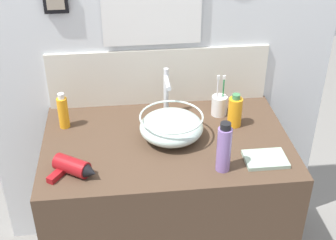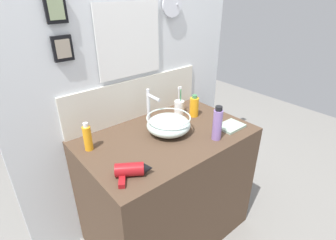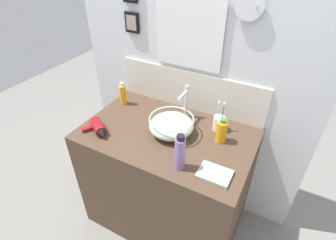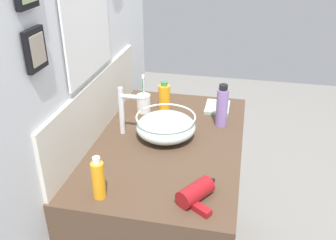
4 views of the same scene
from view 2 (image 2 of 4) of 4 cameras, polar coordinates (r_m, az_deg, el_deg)
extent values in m
plane|color=gray|center=(2.15, -0.15, -22.52)|extent=(6.00, 6.00, 0.00)
cube|color=#4C3828|center=(1.86, -0.17, -14.26)|extent=(1.05, 0.66, 0.82)
cube|color=silver|center=(1.76, -7.90, 10.76)|extent=(1.66, 0.06, 2.30)
cube|color=beige|center=(1.79, -6.87, 4.67)|extent=(1.03, 0.02, 0.28)
cube|color=white|center=(1.67, -8.50, 16.74)|extent=(0.38, 0.01, 0.38)
cube|color=white|center=(1.66, -8.37, 16.71)|extent=(0.44, 0.01, 0.44)
cylinder|color=silver|center=(1.83, 0.91, 23.81)|extent=(0.15, 0.01, 0.15)
cylinder|color=silver|center=(1.86, 1.57, 23.87)|extent=(0.01, 0.06, 0.01)
cube|color=black|center=(1.47, -23.26, 21.25)|extent=(0.10, 0.02, 0.13)
cube|color=gray|center=(1.46, -23.14, 21.24)|extent=(0.07, 0.01, 0.09)
cube|color=black|center=(1.49, -21.94, 14.23)|extent=(0.10, 0.02, 0.13)
cube|color=gray|center=(1.48, -21.82, 14.19)|extent=(0.07, 0.01, 0.09)
ellipsoid|color=silver|center=(1.61, 0.13, -1.07)|extent=(0.27, 0.27, 0.11)
torus|color=silver|center=(1.58, 0.13, 0.58)|extent=(0.27, 0.27, 0.01)
torus|color=#B2B7BC|center=(1.63, 0.13, -2.67)|extent=(0.10, 0.10, 0.01)
cylinder|color=silver|center=(1.74, -4.26, 2.70)|extent=(0.02, 0.02, 0.20)
cylinder|color=silver|center=(1.66, -3.18, 4.90)|extent=(0.02, 0.12, 0.02)
cylinder|color=silver|center=(1.69, -4.39, 6.24)|extent=(0.02, 0.02, 0.03)
cylinder|color=maroon|center=(1.29, -8.38, -10.61)|extent=(0.15, 0.13, 0.07)
cone|color=black|center=(1.29, -4.37, -10.43)|extent=(0.07, 0.07, 0.06)
cube|color=maroon|center=(1.26, -9.96, -12.81)|extent=(0.07, 0.09, 0.02)
cylinder|color=white|center=(1.87, 2.46, 2.82)|extent=(0.07, 0.07, 0.09)
cylinder|color=green|center=(1.86, 2.75, 4.26)|extent=(0.01, 0.01, 0.17)
cube|color=white|center=(1.83, 2.82, 7.03)|extent=(0.01, 0.01, 0.02)
cylinder|color=white|center=(1.84, 2.34, 4.04)|extent=(0.01, 0.01, 0.18)
cube|color=white|center=(1.80, 2.40, 6.97)|extent=(0.01, 0.01, 0.02)
cylinder|color=orange|center=(1.50, -17.09, -3.85)|extent=(0.05, 0.05, 0.14)
cylinder|color=silver|center=(1.46, -17.52, -1.05)|extent=(0.03, 0.03, 0.02)
cylinder|color=#8C6BB2|center=(1.55, 10.67, -1.07)|extent=(0.06, 0.06, 0.19)
cylinder|color=black|center=(1.51, 11.01, 2.48)|extent=(0.04, 0.04, 0.03)
cylinder|color=orange|center=(1.83, 5.70, 2.82)|extent=(0.06, 0.06, 0.13)
cylinder|color=#3F7F4C|center=(1.80, 5.81, 5.09)|extent=(0.03, 0.03, 0.02)
cube|color=#99B29E|center=(1.74, 13.49, -1.32)|extent=(0.17, 0.12, 0.02)
camera|label=1|loc=(0.96, 97.73, 17.64)|focal=50.00mm
camera|label=3|loc=(1.50, 57.79, 22.97)|focal=28.00mm
camera|label=4|loc=(0.94, -77.94, 9.47)|focal=40.00mm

